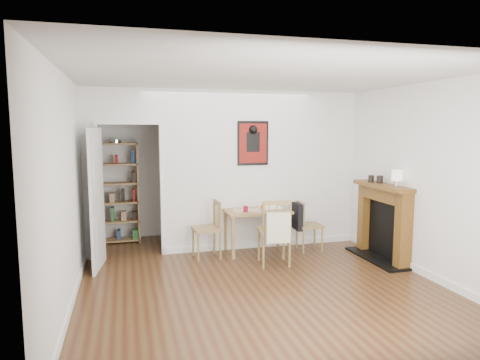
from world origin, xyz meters
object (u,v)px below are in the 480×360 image
object	(u,v)px
chair_front	(274,231)
ceramic_jar_a	(380,179)
chair_right	(308,225)
fireplace	(384,219)
notebook	(271,208)
red_glass	(246,209)
orange_fruit	(263,206)
bookshelf	(117,193)
mantel_lamp	(397,176)
dining_table	(257,215)
chair_left	(206,229)
ceramic_jar_b	(371,179)

from	to	relation	value
chair_front	ceramic_jar_a	size ratio (longest dim) A/B	8.52
chair_right	ceramic_jar_a	xyz separation A→B (m)	(0.90, -0.60, 0.79)
fireplace	notebook	world-z (taller)	fireplace
chair_right	notebook	xyz separation A→B (m)	(-0.58, 0.20, 0.28)
red_glass	orange_fruit	xyz separation A→B (m)	(0.33, 0.16, -0.01)
notebook	ceramic_jar_a	bearing A→B (deg)	-28.22
chair_right	ceramic_jar_a	bearing A→B (deg)	-33.69
bookshelf	notebook	size ratio (longest dim) A/B	5.32
chair_front	mantel_lamp	xyz separation A→B (m)	(1.67, -0.50, 0.81)
dining_table	notebook	bearing A→B (deg)	16.21
chair_right	chair_front	distance (m)	0.95
dining_table	chair_left	world-z (taller)	chair_left
red_glass	notebook	size ratio (longest dim) A/B	0.28
bookshelf	ceramic_jar_a	xyz separation A→B (m)	(3.90, -1.97, 0.35)
chair_left	chair_front	xyz separation A→B (m)	(0.90, -0.57, 0.05)
notebook	mantel_lamp	size ratio (longest dim) A/B	1.35
ceramic_jar_b	notebook	bearing A→B (deg)	154.90
mantel_lamp	ceramic_jar_b	bearing A→B (deg)	96.23
mantel_lamp	red_glass	bearing A→B (deg)	152.07
chair_front	ceramic_jar_b	bearing A→B (deg)	2.32
fireplace	mantel_lamp	size ratio (longest dim) A/B	5.09
fireplace	mantel_lamp	bearing A→B (deg)	-95.31
fireplace	chair_front	bearing A→B (deg)	174.10
dining_table	ceramic_jar_b	xyz separation A→B (m)	(1.68, -0.59, 0.60)
chair_left	notebook	size ratio (longest dim) A/B	2.69
red_glass	dining_table	bearing A→B (deg)	27.94
red_glass	ceramic_jar_b	distance (m)	2.01
dining_table	chair_right	size ratio (longest dim) A/B	1.25
orange_fruit	chair_front	bearing A→B (deg)	-94.31
dining_table	ceramic_jar_a	bearing A→B (deg)	-22.41
bookshelf	orange_fruit	bearing A→B (deg)	-27.88
chair_left	notebook	world-z (taller)	chair_left
chair_right	notebook	bearing A→B (deg)	161.38
fireplace	mantel_lamp	xyz separation A→B (m)	(-0.03, -0.32, 0.70)
ceramic_jar_a	ceramic_jar_b	size ratio (longest dim) A/B	1.05
chair_left	chair_front	size ratio (longest dim) A/B	0.91
chair_front	red_glass	bearing A→B (deg)	117.66
bookshelf	mantel_lamp	xyz separation A→B (m)	(3.90, -2.40, 0.44)
chair_front	bookshelf	size ratio (longest dim) A/B	0.56
bookshelf	ceramic_jar_a	size ratio (longest dim) A/B	15.29
dining_table	mantel_lamp	size ratio (longest dim) A/B	4.17
orange_fruit	ceramic_jar_a	xyz separation A→B (m)	(1.63, -0.76, 0.48)
orange_fruit	mantel_lamp	xyz separation A→B (m)	(1.62, -1.19, 0.57)
ceramic_jar_a	red_glass	bearing A→B (deg)	162.84
dining_table	ceramic_jar_a	xyz separation A→B (m)	(1.74, -0.72, 0.60)
ceramic_jar_a	fireplace	bearing A→B (deg)	-77.16
chair_right	chair_left	bearing A→B (deg)	178.55
chair_front	bookshelf	distance (m)	2.95
chair_left	ceramic_jar_b	xyz separation A→B (m)	(2.51, -0.51, 0.77)
notebook	chair_left	bearing A→B (deg)	-171.97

